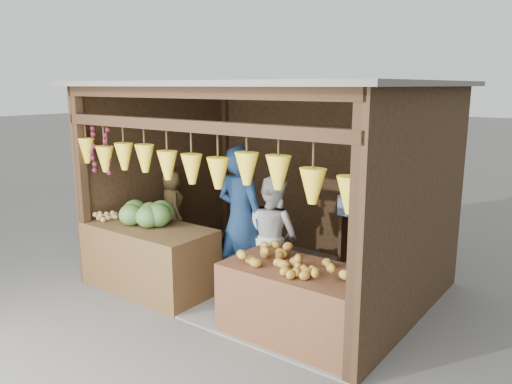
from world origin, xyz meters
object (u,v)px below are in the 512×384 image
Objects in this scene: counter_right at (303,304)px; woman_standing at (273,236)px; man_standing at (241,220)px; counter_left at (149,258)px; vendor_seated at (173,205)px.

woman_standing reaches higher than counter_right.
woman_standing is at bearing -150.06° from man_standing.
counter_left is 1.30m from man_standing.
counter_left is 2.29m from counter_right.
counter_left is at bearing -178.51° from counter_right.
man_standing is 0.45m from woman_standing.
vendor_seated is at bearing 161.44° from counter_right.
counter_right is 1.61× the size of vendor_seated.
counter_left is 0.92× the size of man_standing.
man_standing reaches higher than counter_right.
counter_right is at bearing 150.47° from woman_standing.
vendor_seated is (-1.62, 0.37, -0.11)m from man_standing.
vendor_seated is at bearing 121.44° from counter_left.
counter_left reaches higher than counter_right.
woman_standing is (-0.94, 0.80, 0.37)m from counter_right.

